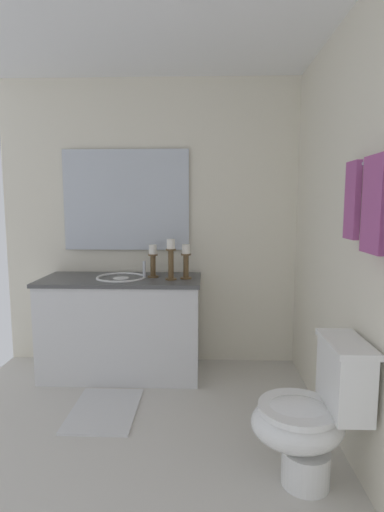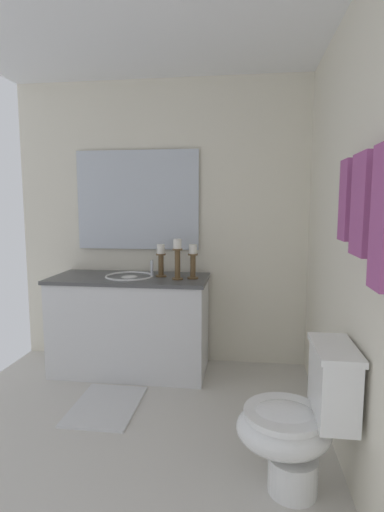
{
  "view_description": "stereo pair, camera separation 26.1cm",
  "coord_description": "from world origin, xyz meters",
  "px_view_note": "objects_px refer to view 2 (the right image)",
  "views": [
    {
      "loc": [
        2.19,
        0.48,
        1.4
      ],
      "look_at": [
        -0.4,
        0.39,
        1.06
      ],
      "focal_mm": 27.89,
      "sensor_mm": 36.0,
      "label": 1
    },
    {
      "loc": [
        2.17,
        0.74,
        1.4
      ],
      "look_at": [
        -0.4,
        0.39,
        1.06
      ],
      "focal_mm": 27.89,
      "sensor_mm": 36.0,
      "label": 2
    }
  ],
  "objects_px": {
    "sink_basin": "(130,281)",
    "bath_mat": "(106,406)",
    "candle_holder_tall": "(193,261)",
    "toilet": "(298,421)",
    "vanity_cabinet": "(130,324)",
    "towel_center": "(361,205)",
    "towel_near_corner": "(381,218)",
    "mirror": "(137,200)",
    "candle_holder_mid": "(161,260)",
    "candle_holder_short": "(177,258)",
    "towel_near_vanity": "(345,200)",
    "towel_bar": "(368,157)"
  },
  "relations": [
    {
      "from": "vanity_cabinet",
      "to": "candle_holder_mid",
      "type": "height_order",
      "value": "candle_holder_mid"
    },
    {
      "from": "towel_bar",
      "to": "towel_near_vanity",
      "type": "height_order",
      "value": "towel_near_vanity"
    },
    {
      "from": "bath_mat",
      "to": "mirror",
      "type": "bearing_deg",
      "value": -180.0
    },
    {
      "from": "toilet",
      "to": "vanity_cabinet",
      "type": "bearing_deg",
      "value": -136.9
    },
    {
      "from": "candle_holder_tall",
      "to": "toilet",
      "type": "distance_m",
      "value": 1.56
    },
    {
      "from": "candle_holder_tall",
      "to": "towel_center",
      "type": "bearing_deg",
      "value": 32.61
    },
    {
      "from": "toilet",
      "to": "sink_basin",
      "type": "bearing_deg",
      "value": -136.92
    },
    {
      "from": "toilet",
      "to": "towel_bar",
      "type": "relative_size",
      "value": 0.97
    },
    {
      "from": "candle_holder_mid",
      "to": "toilet",
      "type": "xyz_separation_m",
      "value": [
        1.33,
        0.95,
        -0.58
      ]
    },
    {
      "from": "toilet",
      "to": "towel_near_corner",
      "type": "height_order",
      "value": "towel_near_corner"
    },
    {
      "from": "candle_holder_short",
      "to": "towel_bar",
      "type": "relative_size",
      "value": 0.42
    },
    {
      "from": "sink_basin",
      "to": "candle_holder_tall",
      "type": "distance_m",
      "value": 0.56
    },
    {
      "from": "towel_near_vanity",
      "to": "towel_near_corner",
      "type": "bearing_deg",
      "value": 0.0
    },
    {
      "from": "toilet",
      "to": "bath_mat",
      "type": "height_order",
      "value": "toilet"
    },
    {
      "from": "mirror",
      "to": "towel_near_corner",
      "type": "height_order",
      "value": "mirror"
    },
    {
      "from": "candle_holder_short",
      "to": "towel_near_vanity",
      "type": "bearing_deg",
      "value": 43.01
    },
    {
      "from": "mirror",
      "to": "towel_bar",
      "type": "relative_size",
      "value": 1.39
    },
    {
      "from": "sink_basin",
      "to": "towel_center",
      "type": "xyz_separation_m",
      "value": [
        1.39,
        1.41,
        0.63
      ]
    },
    {
      "from": "sink_basin",
      "to": "mirror",
      "type": "relative_size",
      "value": 0.37
    },
    {
      "from": "vanity_cabinet",
      "to": "candle_holder_tall",
      "type": "bearing_deg",
      "value": 88.93
    },
    {
      "from": "toilet",
      "to": "towel_near_corner",
      "type": "xyz_separation_m",
      "value": [
        0.36,
        0.2,
        0.98
      ]
    },
    {
      "from": "sink_basin",
      "to": "towel_center",
      "type": "bearing_deg",
      "value": 45.42
    },
    {
      "from": "towel_near_vanity",
      "to": "bath_mat",
      "type": "xyz_separation_m",
      "value": [
        -0.51,
        -1.41,
        -1.41
      ]
    },
    {
      "from": "mirror",
      "to": "towel_bar",
      "type": "height_order",
      "value": "mirror"
    },
    {
      "from": "vanity_cabinet",
      "to": "towel_center",
      "type": "bearing_deg",
      "value": 45.44
    },
    {
      "from": "towel_bar",
      "to": "candle_holder_short",
      "type": "bearing_deg",
      "value": -142.59
    },
    {
      "from": "mirror",
      "to": "candle_holder_mid",
      "type": "distance_m",
      "value": 0.6
    },
    {
      "from": "towel_near_corner",
      "to": "bath_mat",
      "type": "relative_size",
      "value": 0.86
    },
    {
      "from": "vanity_cabinet",
      "to": "towel_center",
      "type": "relative_size",
      "value": 3.05
    },
    {
      "from": "vanity_cabinet",
      "to": "sink_basin",
      "type": "distance_m",
      "value": 0.36
    },
    {
      "from": "candle_holder_mid",
      "to": "sink_basin",
      "type": "bearing_deg",
      "value": -80.05
    },
    {
      "from": "mirror",
      "to": "towel_center",
      "type": "relative_size",
      "value": 2.54
    },
    {
      "from": "sink_basin",
      "to": "candle_holder_tall",
      "type": "xyz_separation_m",
      "value": [
        0.01,
        0.53,
        0.18
      ]
    },
    {
      "from": "towel_bar",
      "to": "towel_near_vanity",
      "type": "bearing_deg",
      "value": -176.02
    },
    {
      "from": "bath_mat",
      "to": "candle_holder_mid",
      "type": "bearing_deg",
      "value": 159.08
    },
    {
      "from": "candle_holder_tall",
      "to": "toilet",
      "type": "xyz_separation_m",
      "value": [
        1.28,
        0.68,
        -0.58
      ]
    },
    {
      "from": "vanity_cabinet",
      "to": "candle_holder_short",
      "type": "relative_size",
      "value": 4.02
    },
    {
      "from": "vanity_cabinet",
      "to": "sink_basin",
      "type": "bearing_deg",
      "value": 90.0
    },
    {
      "from": "vanity_cabinet",
      "to": "bath_mat",
      "type": "height_order",
      "value": "vanity_cabinet"
    },
    {
      "from": "sink_basin",
      "to": "candle_holder_short",
      "type": "height_order",
      "value": "candle_holder_short"
    },
    {
      "from": "towel_bar",
      "to": "towel_center",
      "type": "xyz_separation_m",
      "value": [
        0.0,
        -0.02,
        -0.19
      ]
    },
    {
      "from": "mirror",
      "to": "towel_center",
      "type": "bearing_deg",
      "value": 40.21
    },
    {
      "from": "mirror",
      "to": "candle_holder_tall",
      "type": "xyz_separation_m",
      "value": [
        0.29,
        0.53,
        -0.48
      ]
    },
    {
      "from": "toilet",
      "to": "bath_mat",
      "type": "xyz_separation_m",
      "value": [
        -0.66,
        -1.21,
        -0.36
      ]
    },
    {
      "from": "candle_holder_mid",
      "to": "bath_mat",
      "type": "distance_m",
      "value": 1.18
    },
    {
      "from": "sink_basin",
      "to": "bath_mat",
      "type": "bearing_deg",
      "value": -0.09
    },
    {
      "from": "towel_bar",
      "to": "towel_center",
      "type": "relative_size",
      "value": 1.83
    },
    {
      "from": "towel_near_vanity",
      "to": "mirror",
      "type": "bearing_deg",
      "value": -134.99
    },
    {
      "from": "sink_basin",
      "to": "candle_holder_tall",
      "type": "relative_size",
      "value": 1.46
    },
    {
      "from": "towel_near_vanity",
      "to": "bath_mat",
      "type": "relative_size",
      "value": 0.64
    }
  ]
}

